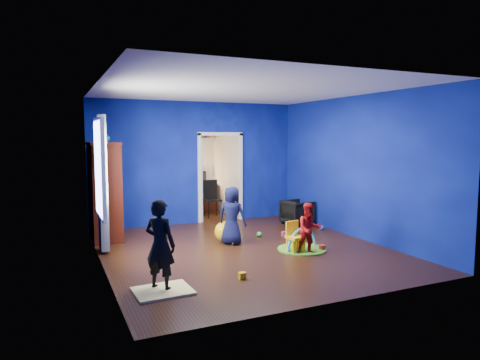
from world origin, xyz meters
name	(u,v)px	position (x,y,z in m)	size (l,w,h in m)	color
floor	(245,250)	(0.00, 0.00, 0.00)	(5.00, 5.50, 0.01)	black
ceiling	(245,90)	(0.00, 0.00, 2.90)	(5.00, 5.50, 0.01)	white
wall_back	(197,163)	(0.00, 2.75, 1.45)	(5.00, 0.02, 2.90)	navy
wall_front	(339,187)	(0.00, -2.75, 1.45)	(5.00, 0.02, 2.90)	navy
wall_left	(100,176)	(-2.50, 0.00, 1.45)	(0.02, 5.50, 2.90)	navy
wall_right	(356,167)	(2.50, 0.00, 1.45)	(0.02, 5.50, 2.90)	navy
alcove	(208,168)	(0.60, 3.62, 1.25)	(1.00, 1.75, 2.50)	silver
armchair	(297,212)	(2.10, 1.58, 0.29)	(0.62, 0.64, 0.58)	black
child_black	(160,245)	(-1.90, -1.41, 0.62)	(0.45, 0.30, 1.24)	black
child_navy	(232,215)	(-0.04, 0.49, 0.56)	(0.55, 0.36, 1.12)	#10163C
toddler_red	(309,229)	(0.91, -0.73, 0.46)	(0.44, 0.35, 0.91)	red
vase	(105,137)	(-2.22, 1.64, 2.06)	(0.20, 0.20, 0.21)	#0B525C
potted_plant	(102,132)	(-2.22, 2.16, 2.16)	(0.23, 0.23, 0.40)	green
tv_armoire	(105,191)	(-2.22, 1.94, 0.98)	(0.58, 1.14, 1.96)	#3D0E0A
crt_tv	(107,189)	(-2.18, 1.94, 1.02)	(0.46, 0.70, 0.54)	silver
yellow_blanket	(163,291)	(-1.90, -1.51, 0.01)	(0.75, 0.60, 0.03)	#F2E07A
hopper_ball	(225,231)	(-0.09, 0.74, 0.20)	(0.40, 0.40, 0.40)	yellow
kid_chair	(296,239)	(0.76, -0.53, 0.25)	(0.28, 0.28, 0.50)	yellow
play_mat	(302,249)	(0.96, -0.43, 0.01)	(0.89, 0.89, 0.02)	green
toy_arch	(302,249)	(0.96, -0.43, 0.02)	(0.80, 0.80, 0.05)	#3F8CD8
window_left	(98,168)	(-2.48, 0.35, 1.55)	(0.03, 0.95, 1.55)	white
curtain	(102,183)	(-2.37, 0.90, 1.25)	(0.14, 0.42, 2.40)	slate
doorway	(220,178)	(0.60, 2.75, 1.05)	(1.16, 0.10, 2.10)	white
study_desk	(200,198)	(0.60, 4.26, 0.38)	(0.88, 0.44, 0.75)	#3D140A
desk_monitor	(199,177)	(0.60, 4.38, 0.95)	(0.40, 0.05, 0.32)	black
desk_lamp	(190,178)	(0.32, 4.32, 0.93)	(0.14, 0.14, 0.14)	#FFD88C
folding_chair	(212,199)	(0.60, 3.30, 0.46)	(0.40, 0.40, 0.92)	black
book_shelf	(199,139)	(0.60, 4.37, 2.02)	(0.88, 0.24, 0.04)	white
toy_0	(322,248)	(1.27, -0.62, 0.05)	(0.10, 0.08, 0.10)	red
toy_1	(322,228)	(2.27, 0.82, 0.06)	(0.11, 0.11, 0.11)	blue
toy_2	(242,276)	(-0.71, -1.47, 0.05)	(0.10, 0.08, 0.10)	#DCA00B
toy_3	(259,234)	(0.71, 0.81, 0.06)	(0.11, 0.11, 0.11)	green
toy_4	(284,234)	(1.20, 0.63, 0.05)	(0.10, 0.08, 0.10)	#CC4CB0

